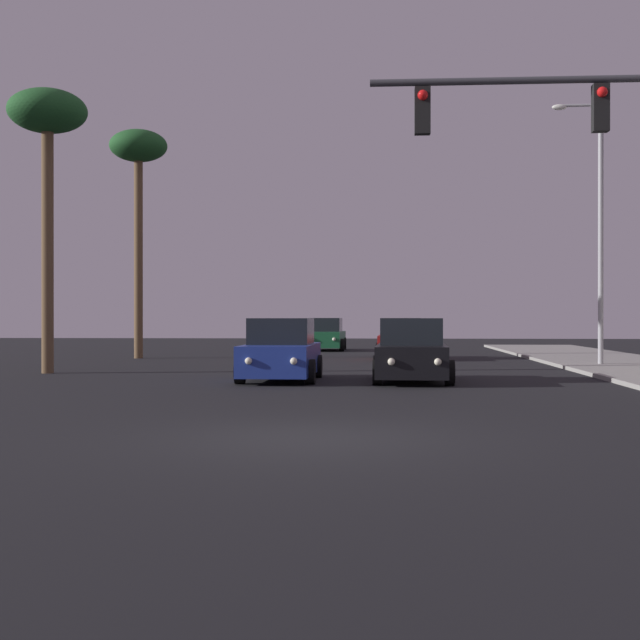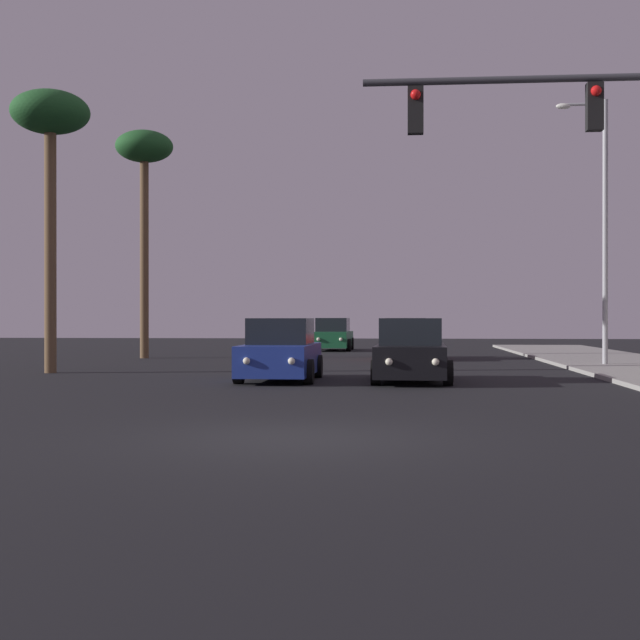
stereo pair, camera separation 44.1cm
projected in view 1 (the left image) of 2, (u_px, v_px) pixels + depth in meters
ground_plane at (310, 438)px, 12.54m from camera, size 120.00×120.00×0.00m
car_green at (325, 336)px, 46.01m from camera, size 2.04×4.34×1.68m
car_black at (412, 353)px, 23.59m from camera, size 2.04×4.34×1.68m
car_blue at (281, 352)px, 23.97m from camera, size 2.04×4.32×1.68m
car_red at (401, 340)px, 36.45m from camera, size 2.04×4.33×1.68m
traffic_light_mast at (624, 159)px, 16.83m from camera, size 6.82×0.36×6.50m
street_lamp at (597, 218)px, 30.44m from camera, size 1.74×0.24×9.00m
palm_tree_near at (47, 127)px, 27.11m from camera, size 2.40×2.40×8.66m
palm_tree_mid at (138, 160)px, 37.09m from camera, size 2.40×2.40×9.53m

